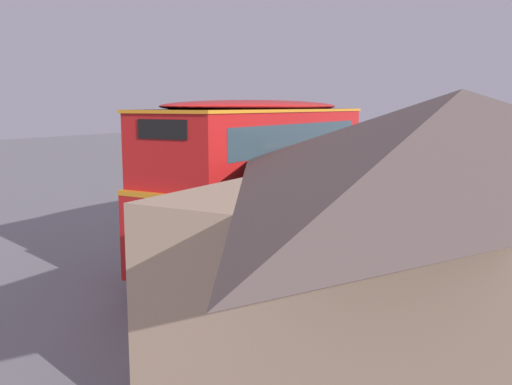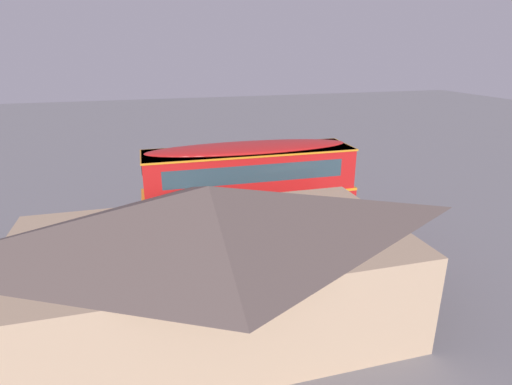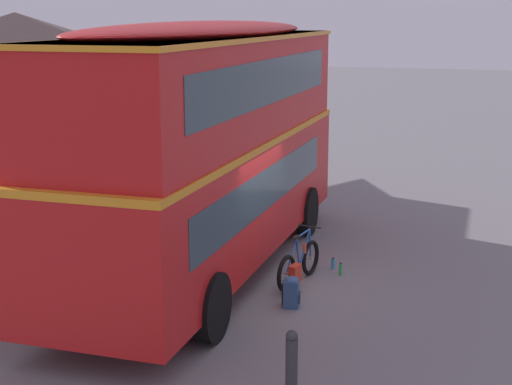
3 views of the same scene
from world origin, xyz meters
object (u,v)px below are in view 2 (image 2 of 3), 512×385
kerb_bollard (312,202)px  double_decker_bus (249,189)px  water_bottle_blue_sports (224,222)px  water_bottle_green_metal (229,219)px  backpack_on_ground (264,217)px  touring_bicycle (245,218)px

kerb_bollard → double_decker_bus: bearing=31.5°
water_bottle_blue_sports → water_bottle_green_metal: 0.38m
kerb_bollard → backpack_on_ground: bearing=14.2°
double_decker_bus → kerb_bollard: 5.69m
water_bottle_blue_sports → backpack_on_ground: bearing=171.8°
water_bottle_blue_sports → touring_bicycle: bearing=156.1°
touring_bicycle → backpack_on_ground: touring_bicycle is taller
water_bottle_blue_sports → water_bottle_green_metal: (-0.32, -0.21, 0.01)m
double_decker_bus → backpack_on_ground: double_decker_bus is taller
double_decker_bus → kerb_bollard: bearing=-148.5°
backpack_on_ground → water_bottle_blue_sports: bearing=-8.2°
water_bottle_blue_sports → double_decker_bus: bearing=109.8°
double_decker_bus → touring_bicycle: size_ratio=5.83×
water_bottle_blue_sports → kerb_bollard: (-5.31, -0.49, 0.39)m
water_bottle_green_metal → kerb_bollard: 5.01m
water_bottle_green_metal → touring_bicycle: bearing=136.6°
double_decker_bus → touring_bicycle: (-0.21, -1.82, -2.27)m
touring_bicycle → backpack_on_ground: (-1.13, -0.14, -0.10)m
water_bottle_green_metal → kerb_bollard: kerb_bollard is taller
double_decker_bus → water_bottle_green_metal: (0.50, -2.48, -2.53)m
double_decker_bus → touring_bicycle: 2.92m
touring_bicycle → water_bottle_green_metal: 1.00m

